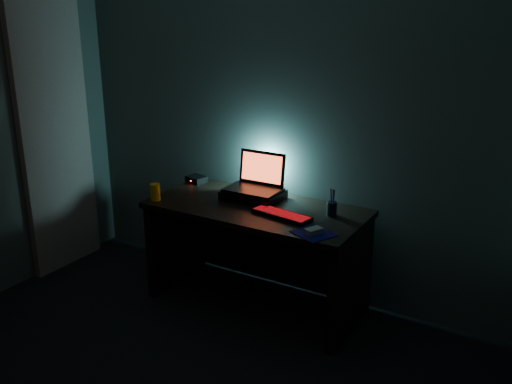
% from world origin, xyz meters
% --- Properties ---
extents(room, '(3.50, 4.00, 2.50)m').
position_xyz_m(room, '(0.00, 0.00, 1.25)').
color(room, black).
rests_on(room, ground).
extents(desk, '(1.50, 0.70, 0.75)m').
position_xyz_m(desk, '(0.00, 1.67, 0.49)').
color(desk, black).
rests_on(desk, ground).
extents(curtain, '(0.06, 0.65, 2.30)m').
position_xyz_m(curtain, '(-1.71, 1.42, 1.15)').
color(curtain, '#B9AE94').
rests_on(curtain, ground).
extents(riser, '(0.40, 0.31, 0.06)m').
position_xyz_m(riser, '(-0.10, 1.75, 0.78)').
color(riser, black).
rests_on(riser, desk).
extents(laptop, '(0.38, 0.29, 0.26)m').
position_xyz_m(laptop, '(-0.10, 1.80, 0.87)').
color(laptop, black).
rests_on(laptop, riser).
extents(keyboard, '(0.43, 0.20, 0.03)m').
position_xyz_m(keyboard, '(0.24, 1.54, 0.76)').
color(keyboard, black).
rests_on(keyboard, desk).
extents(mousepad, '(0.28, 0.27, 0.00)m').
position_xyz_m(mousepad, '(0.54, 1.38, 0.75)').
color(mousepad, navy).
rests_on(mousepad, desk).
extents(mouse, '(0.10, 0.12, 0.03)m').
position_xyz_m(mouse, '(0.54, 1.38, 0.77)').
color(mouse, gray).
rests_on(mouse, mousepad).
extents(pen_cup, '(0.08, 0.08, 0.09)m').
position_xyz_m(pen_cup, '(0.51, 1.72, 0.80)').
color(pen_cup, black).
rests_on(pen_cup, desk).
extents(juice_glass, '(0.08, 0.08, 0.12)m').
position_xyz_m(juice_glass, '(-0.68, 1.37, 0.81)').
color(juice_glass, '#FFB60D').
rests_on(juice_glass, desk).
extents(router, '(0.16, 0.14, 0.05)m').
position_xyz_m(router, '(-0.68, 1.86, 0.77)').
color(router, black).
rests_on(router, desk).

